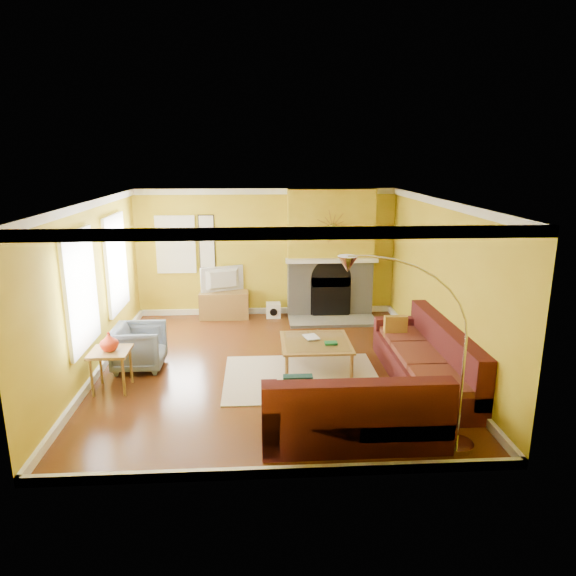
{
  "coord_description": "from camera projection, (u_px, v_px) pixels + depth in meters",
  "views": [
    {
      "loc": [
        -0.19,
        -7.81,
        3.36
      ],
      "look_at": [
        0.31,
        0.4,
        1.23
      ],
      "focal_mm": 32.0,
      "sensor_mm": 36.0,
      "label": 1
    }
  ],
  "objects": [
    {
      "name": "window_left_far",
      "position": [
        80.0,
        291.0,
        7.28
      ],
      "size": [
        0.06,
        1.22,
        1.72
      ],
      "primitive_type": "cube",
      "color": "white",
      "rests_on": "wall_left"
    },
    {
      "name": "wall_left",
      "position": [
        91.0,
        290.0,
        7.9
      ],
      "size": [
        0.02,
        6.0,
        2.7
      ],
      "primitive_type": "cube",
      "color": "gold",
      "rests_on": "ground"
    },
    {
      "name": "vase",
      "position": [
        109.0,
        342.0,
        7.41
      ],
      "size": [
        0.27,
        0.27,
        0.28
      ],
      "primitive_type": "imported",
      "color": "red",
      "rests_on": "side_table"
    },
    {
      "name": "fireplace",
      "position": [
        330.0,
        254.0,
        10.85
      ],
      "size": [
        1.8,
        0.4,
        2.7
      ],
      "primitive_type": null,
      "color": "gray",
      "rests_on": "floor"
    },
    {
      "name": "wall_right",
      "position": [
        442.0,
        285.0,
        8.22
      ],
      "size": [
        0.02,
        6.0,
        2.7
      ],
      "primitive_type": "cube",
      "color": "gold",
      "rests_on": "ground"
    },
    {
      "name": "media_console",
      "position": [
        224.0,
        305.0,
        10.9
      ],
      "size": [
        1.03,
        0.46,
        0.57
      ],
      "primitive_type": "cube",
      "color": "olive",
      "rests_on": "floor"
    },
    {
      "name": "window_back",
      "position": [
        176.0,
        244.0,
        10.76
      ],
      "size": [
        0.82,
        0.06,
        1.22
      ],
      "primitive_type": "cube",
      "color": "white",
      "rests_on": "wall_back"
    },
    {
      "name": "floor",
      "position": [
        271.0,
        368.0,
        8.4
      ],
      "size": [
        5.5,
        6.0,
        0.02
      ],
      "primitive_type": "cube",
      "color": "brown",
      "rests_on": "ground"
    },
    {
      "name": "coffee_table",
      "position": [
        316.0,
        354.0,
        8.38
      ],
      "size": [
        1.12,
        1.12,
        0.44
      ],
      "primitive_type": null,
      "color": "white",
      "rests_on": "floor"
    },
    {
      "name": "side_table",
      "position": [
        112.0,
        370.0,
        7.52
      ],
      "size": [
        0.56,
        0.56,
        0.61
      ],
      "primitive_type": null,
      "color": "olive",
      "rests_on": "floor"
    },
    {
      "name": "book",
      "position": [
        305.0,
        338.0,
        8.42
      ],
      "size": [
        0.29,
        0.34,
        0.03
      ],
      "primitive_type": "imported",
      "rotation": [
        0.0,
        0.0,
        0.26
      ],
      "color": "white",
      "rests_on": "coffee_table"
    },
    {
      "name": "wall_back",
      "position": [
        266.0,
        252.0,
        10.97
      ],
      "size": [
        5.5,
        0.02,
        2.7
      ],
      "primitive_type": "cube",
      "color": "gold",
      "rests_on": "ground"
    },
    {
      "name": "subwoofer",
      "position": [
        273.0,
        310.0,
        10.98
      ],
      "size": [
        0.3,
        0.3,
        0.3
      ],
      "primitive_type": "cube",
      "color": "white",
      "rests_on": "floor"
    },
    {
      "name": "arc_lamp",
      "position": [
        410.0,
        357.0,
        5.77
      ],
      "size": [
        1.46,
        0.36,
        2.32
      ],
      "primitive_type": null,
      "color": "silver",
      "rests_on": "floor"
    },
    {
      "name": "mantel",
      "position": [
        332.0,
        260.0,
        10.64
      ],
      "size": [
        1.92,
        0.22,
        0.08
      ],
      "primitive_type": "cube",
      "color": "white",
      "rests_on": "fireplace"
    },
    {
      "name": "sunburst",
      "position": [
        332.0,
        227.0,
        10.47
      ],
      "size": [
        0.7,
        0.04,
        0.7
      ],
      "primitive_type": null,
      "color": "olive",
      "rests_on": "fireplace"
    },
    {
      "name": "armchair",
      "position": [
        139.0,
        347.0,
        8.28
      ],
      "size": [
        0.8,
        0.77,
        0.72
      ],
      "primitive_type": "imported",
      "rotation": [
        0.0,
        0.0,
        1.57
      ],
      "color": "slate",
      "rests_on": "floor"
    },
    {
      "name": "wall_front",
      "position": [
        278.0,
        362.0,
        5.15
      ],
      "size": [
        5.5,
        0.02,
        2.7
      ],
      "primitive_type": "cube",
      "color": "gold",
      "rests_on": "ground"
    },
    {
      "name": "wall_art",
      "position": [
        207.0,
        242.0,
        10.79
      ],
      "size": [
        0.34,
        0.04,
        1.14
      ],
      "primitive_type": "cube",
      "color": "white",
      "rests_on": "wall_back"
    },
    {
      "name": "window_left_near",
      "position": [
        115.0,
        263.0,
        9.12
      ],
      "size": [
        0.06,
        1.22,
        1.72
      ],
      "primitive_type": "cube",
      "color": "white",
      "rests_on": "wall_left"
    },
    {
      "name": "crown_molding",
      "position": [
        269.0,
        205.0,
        7.74
      ],
      "size": [
        5.5,
        6.0,
        0.12
      ],
      "primitive_type": null,
      "color": "white",
      "rests_on": "ceiling"
    },
    {
      "name": "baseboard",
      "position": [
        271.0,
        364.0,
        8.38
      ],
      "size": [
        5.5,
        6.0,
        0.12
      ],
      "primitive_type": null,
      "color": "white",
      "rests_on": "floor"
    },
    {
      "name": "tv",
      "position": [
        223.0,
        280.0,
        10.77
      ],
      "size": [
        0.91,
        0.43,
        0.53
      ],
      "primitive_type": "imported",
      "rotation": [
        0.0,
        0.0,
        3.49
      ],
      "color": "black",
      "rests_on": "media_console"
    },
    {
      "name": "ceiling",
      "position": [
        269.0,
        200.0,
        7.72
      ],
      "size": [
        5.5,
        6.0,
        0.02
      ],
      "primitive_type": "cube",
      "color": "white",
      "rests_on": "ground"
    },
    {
      "name": "rug",
      "position": [
        302.0,
        377.0,
        7.99
      ],
      "size": [
        2.4,
        1.8,
        0.02
      ],
      "primitive_type": "cube",
      "color": "beige",
      "rests_on": "floor"
    },
    {
      "name": "hearth",
      "position": [
        333.0,
        321.0,
        10.64
      ],
      "size": [
        1.8,
        0.7,
        0.06
      ],
      "primitive_type": "cube",
      "color": "gray",
      "rests_on": "floor"
    },
    {
      "name": "sectional_sofa",
      "position": [
        362.0,
        363.0,
        7.4
      ],
      "size": [
        2.92,
        3.41,
        0.9
      ],
      "primitive_type": null,
      "color": "#50191C",
      "rests_on": "floor"
    }
  ]
}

